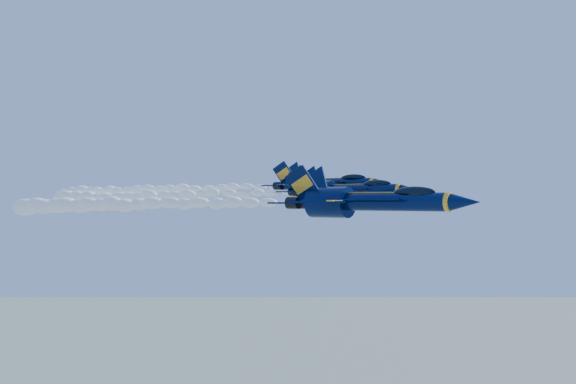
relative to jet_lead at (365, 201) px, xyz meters
The scene contains 6 objects.
jet_lead is the anchor object (origin of this frame).
smoke_trail_jet_lead 34.16m from the jet_lead, behind, with size 51.42×2.52×2.27m, color white.
jet_second 14.01m from the jet_lead, 130.34° to the left, with size 16.93×13.89×6.29m.
smoke_trail_jet_second 43.31m from the jet_lead, 165.78° to the left, with size 51.42×2.16×1.94m, color white.
jet_third 21.73m from the jet_lead, 134.43° to the left, with size 17.15×14.07×6.37m.
smoke_trail_jet_third 50.61m from the jet_lead, 162.23° to the left, with size 51.42×2.19×1.97m, color white.
Camera 1 is at (46.42, -63.91, 151.84)m, focal length 40.00 mm.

